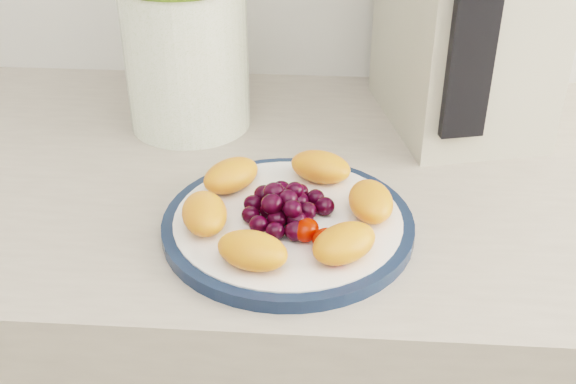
{
  "coord_description": "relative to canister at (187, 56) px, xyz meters",
  "views": [
    {
      "loc": [
        0.01,
        0.42,
        1.35
      ],
      "look_at": [
        -0.04,
        1.06,
        0.95
      ],
      "focal_mm": 45.0,
      "sensor_mm": 36.0,
      "label": 1
    }
  ],
  "objects": [
    {
      "name": "appliance_body",
      "position": [
        0.37,
        0.04,
        0.06
      ],
      "size": [
        0.23,
        0.28,
        0.31
      ],
      "primitive_type": "cube",
      "rotation": [
        0.0,
        0.0,
        0.24
      ],
      "color": "#BBB6A2",
      "rests_on": "counter"
    },
    {
      "name": "appliance_panel",
      "position": [
        0.35,
        -0.1,
        0.06
      ],
      "size": [
        0.06,
        0.03,
        0.23
      ],
      "primitive_type": "cube",
      "rotation": [
        0.0,
        0.0,
        0.24
      ],
      "color": "black",
      "rests_on": "appliance_body"
    },
    {
      "name": "plate_face",
      "position": [
        0.15,
        -0.25,
        -0.09
      ],
      "size": [
        0.25,
        0.25,
        0.02
      ],
      "primitive_type": "cylinder",
      "color": "white",
      "rests_on": "counter"
    },
    {
      "name": "canister",
      "position": [
        0.0,
        0.0,
        0.0
      ],
      "size": [
        0.21,
        0.21,
        0.2
      ],
      "primitive_type": "cylinder",
      "rotation": [
        0.0,
        0.0,
        0.36
      ],
      "color": "#527416",
      "rests_on": "counter"
    },
    {
      "name": "fruit_plate",
      "position": [
        0.16,
        -0.26,
        -0.07
      ],
      "size": [
        0.24,
        0.24,
        0.04
      ],
      "color": "orange",
      "rests_on": "plate_face"
    },
    {
      "name": "plate_rim",
      "position": [
        0.15,
        -0.25,
        -0.09
      ],
      "size": [
        0.27,
        0.27,
        0.01
      ],
      "primitive_type": "cylinder",
      "color": "#15243E",
      "rests_on": "counter"
    }
  ]
}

